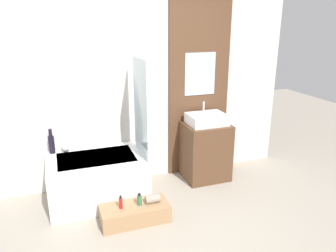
{
  "coord_description": "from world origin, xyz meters",
  "views": [
    {
      "loc": [
        -1.05,
        -2.54,
        2.14
      ],
      "look_at": [
        0.09,
        0.68,
        1.02
      ],
      "focal_mm": 35.0,
      "sensor_mm": 36.0,
      "label": 1
    }
  ],
  "objects_px": {
    "vase_round_light": "(65,148)",
    "sink": "(207,119)",
    "bottle_soap_primary": "(121,203)",
    "bathtub": "(98,178)",
    "bottle_soap_secondary": "(139,200)",
    "wooden_step_bench": "(135,213)",
    "vase_tall_dark": "(52,143)"
  },
  "relations": [
    {
      "from": "vase_round_light",
      "to": "wooden_step_bench",
      "type": "bearing_deg",
      "value": -53.89
    },
    {
      "from": "wooden_step_bench",
      "to": "sink",
      "type": "bearing_deg",
      "value": 30.91
    },
    {
      "from": "bottle_soap_secondary",
      "to": "sink",
      "type": "bearing_deg",
      "value": 32.15
    },
    {
      "from": "wooden_step_bench",
      "to": "vase_round_light",
      "type": "distance_m",
      "value": 1.22
    },
    {
      "from": "sink",
      "to": "vase_tall_dark",
      "type": "xyz_separation_m",
      "value": [
        -1.99,
        0.19,
        -0.16
      ]
    },
    {
      "from": "bottle_soap_primary",
      "to": "bottle_soap_secondary",
      "type": "height_order",
      "value": "bottle_soap_primary"
    },
    {
      "from": "vase_tall_dark",
      "to": "vase_round_light",
      "type": "relative_size",
      "value": 2.94
    },
    {
      "from": "wooden_step_bench",
      "to": "bottle_soap_secondary",
      "type": "bearing_deg",
      "value": 0.0
    },
    {
      "from": "sink",
      "to": "vase_tall_dark",
      "type": "height_order",
      "value": "sink"
    },
    {
      "from": "bathtub",
      "to": "wooden_step_bench",
      "type": "relative_size",
      "value": 1.53
    },
    {
      "from": "sink",
      "to": "bottle_soap_primary",
      "type": "relative_size",
      "value": 3.3
    },
    {
      "from": "bottle_soap_primary",
      "to": "bottle_soap_secondary",
      "type": "distance_m",
      "value": 0.21
    },
    {
      "from": "vase_tall_dark",
      "to": "bottle_soap_primary",
      "type": "bearing_deg",
      "value": -54.18
    },
    {
      "from": "bathtub",
      "to": "bottle_soap_secondary",
      "type": "height_order",
      "value": "bathtub"
    },
    {
      "from": "wooden_step_bench",
      "to": "bottle_soap_primary",
      "type": "height_order",
      "value": "bottle_soap_primary"
    },
    {
      "from": "wooden_step_bench",
      "to": "bottle_soap_primary",
      "type": "relative_size",
      "value": 4.92
    },
    {
      "from": "vase_round_light",
      "to": "sink",
      "type": "bearing_deg",
      "value": -5.38
    },
    {
      "from": "wooden_step_bench",
      "to": "vase_tall_dark",
      "type": "relative_size",
      "value": 2.42
    },
    {
      "from": "sink",
      "to": "bottle_soap_secondary",
      "type": "distance_m",
      "value": 1.47
    },
    {
      "from": "wooden_step_bench",
      "to": "bottle_soap_primary",
      "type": "xyz_separation_m",
      "value": [
        -0.15,
        0.0,
        0.16
      ]
    },
    {
      "from": "bathtub",
      "to": "bottle_soap_primary",
      "type": "relative_size",
      "value": 7.54
    },
    {
      "from": "bathtub",
      "to": "bottle_soap_primary",
      "type": "bearing_deg",
      "value": -74.76
    },
    {
      "from": "bathtub",
      "to": "sink",
      "type": "xyz_separation_m",
      "value": [
        1.5,
        0.12,
        0.57
      ]
    },
    {
      "from": "bathtub",
      "to": "bottle_soap_secondary",
      "type": "relative_size",
      "value": 8.18
    },
    {
      "from": "wooden_step_bench",
      "to": "sink",
      "type": "height_order",
      "value": "sink"
    },
    {
      "from": "bathtub",
      "to": "vase_tall_dark",
      "type": "distance_m",
      "value": 0.71
    },
    {
      "from": "vase_tall_dark",
      "to": "bottle_soap_primary",
      "type": "relative_size",
      "value": 2.03
    },
    {
      "from": "sink",
      "to": "bottle_soap_secondary",
      "type": "height_order",
      "value": "sink"
    },
    {
      "from": "wooden_step_bench",
      "to": "vase_round_light",
      "type": "xyz_separation_m",
      "value": [
        -0.65,
        0.88,
        0.53
      ]
    },
    {
      "from": "bathtub",
      "to": "bottle_soap_secondary",
      "type": "bearing_deg",
      "value": -58.31
    },
    {
      "from": "bottle_soap_primary",
      "to": "bottle_soap_secondary",
      "type": "relative_size",
      "value": 1.08
    },
    {
      "from": "vase_round_light",
      "to": "bottle_soap_secondary",
      "type": "bearing_deg",
      "value": -51.59
    }
  ]
}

